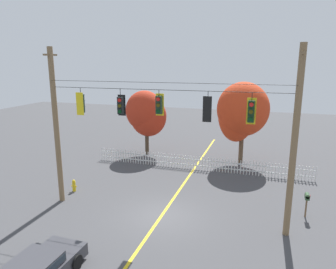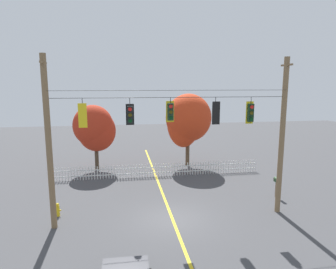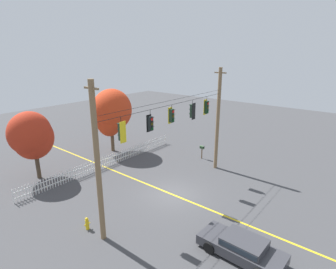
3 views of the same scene
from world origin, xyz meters
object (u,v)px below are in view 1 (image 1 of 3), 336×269
(traffic_signal_northbound_primary, at_px, (121,105))
(autumn_maple_near_fence, at_px, (146,114))
(traffic_signal_northbound_secondary, at_px, (208,109))
(traffic_signal_southbound_primary, at_px, (159,105))
(fire_hydrant, at_px, (74,186))
(traffic_signal_eastbound_side, at_px, (251,111))
(roadside_mailbox, at_px, (307,198))
(autumn_maple_mid, at_px, (241,111))
(traffic_signal_westbound_side, at_px, (81,103))

(traffic_signal_northbound_primary, relative_size, autumn_maple_near_fence, 0.25)
(traffic_signal_northbound_secondary, bearing_deg, traffic_signal_southbound_primary, 179.56)
(traffic_signal_southbound_primary, xyz_separation_m, fire_hydrant, (-6.40, 1.41, -5.74))
(traffic_signal_northbound_secondary, bearing_deg, traffic_signal_northbound_primary, 179.77)
(traffic_signal_eastbound_side, distance_m, roadside_mailbox, 6.19)
(traffic_signal_northbound_secondary, height_order, autumn_maple_mid, traffic_signal_northbound_secondary)
(traffic_signal_eastbound_side, distance_m, autumn_maple_mid, 10.82)
(traffic_signal_northbound_primary, relative_size, traffic_signal_eastbound_side, 0.95)
(autumn_maple_near_fence, xyz_separation_m, roadside_mailbox, (12.55, -8.53, -2.65))
(traffic_signal_eastbound_side, xyz_separation_m, autumn_maple_near_fence, (-9.45, 10.70, -2.25))
(traffic_signal_eastbound_side, bearing_deg, autumn_maple_near_fence, 131.46)
(traffic_signal_westbound_side, distance_m, roadside_mailbox, 13.33)
(traffic_signal_westbound_side, distance_m, traffic_signal_northbound_primary, 2.40)
(traffic_signal_southbound_primary, bearing_deg, autumn_maple_mid, 72.74)
(traffic_signal_northbound_primary, relative_size, autumn_maple_mid, 0.21)
(traffic_signal_southbound_primary, bearing_deg, traffic_signal_northbound_primary, -180.00)
(autumn_maple_near_fence, bearing_deg, traffic_signal_southbound_primary, -65.39)
(traffic_signal_northbound_secondary, distance_m, autumn_maple_mid, 10.80)
(traffic_signal_southbound_primary, distance_m, autumn_maple_mid, 11.26)
(traffic_signal_northbound_primary, distance_m, autumn_maple_near_fence, 11.28)
(traffic_signal_northbound_primary, xyz_separation_m, roadside_mailbox, (9.80, 2.17, -4.90))
(traffic_signal_westbound_side, distance_m, traffic_signal_southbound_primary, 4.55)
(autumn_maple_mid, relative_size, fire_hydrant, 8.49)
(autumn_maple_near_fence, distance_m, fire_hydrant, 10.00)
(autumn_maple_mid, bearing_deg, traffic_signal_northbound_secondary, -94.31)
(traffic_signal_northbound_primary, height_order, fire_hydrant, traffic_signal_northbound_primary)
(traffic_signal_eastbound_side, relative_size, roadside_mailbox, 1.11)
(traffic_signal_northbound_primary, bearing_deg, autumn_maple_mid, 62.85)
(traffic_signal_northbound_secondary, relative_size, fire_hydrant, 1.87)
(traffic_signal_northbound_primary, height_order, autumn_maple_near_fence, traffic_signal_northbound_primary)
(traffic_signal_westbound_side, height_order, traffic_signal_eastbound_side, same)
(traffic_signal_northbound_secondary, bearing_deg, autumn_maple_near_fence, 124.62)
(autumn_maple_mid, relative_size, roadside_mailbox, 4.91)
(traffic_signal_northbound_primary, relative_size, roadside_mailbox, 1.06)
(traffic_signal_westbound_side, xyz_separation_m, roadside_mailbox, (12.20, 2.19, -4.91))
(traffic_signal_westbound_side, bearing_deg, fire_hydrant, 142.34)
(traffic_signal_eastbound_side, bearing_deg, traffic_signal_westbound_side, -179.87)
(autumn_maple_near_fence, bearing_deg, autumn_maple_mid, -0.52)
(roadside_mailbox, bearing_deg, traffic_signal_northbound_primary, -167.49)
(traffic_signal_northbound_secondary, bearing_deg, fire_hydrant, 170.86)
(autumn_maple_mid, bearing_deg, roadside_mailbox, -62.78)
(traffic_signal_southbound_primary, bearing_deg, fire_hydrant, 167.55)
(traffic_signal_southbound_primary, bearing_deg, autumn_maple_near_fence, 114.61)
(traffic_signal_southbound_primary, relative_size, roadside_mailbox, 0.97)
(traffic_signal_westbound_side, bearing_deg, autumn_maple_near_fence, 91.90)
(fire_hydrant, bearing_deg, traffic_signal_northbound_primary, -18.38)
(fire_hydrant, height_order, roadside_mailbox, roadside_mailbox)
(traffic_signal_southbound_primary, bearing_deg, traffic_signal_eastbound_side, 0.01)
(fire_hydrant, bearing_deg, roadside_mailbox, 3.10)
(traffic_signal_westbound_side, distance_m, traffic_signal_eastbound_side, 9.10)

